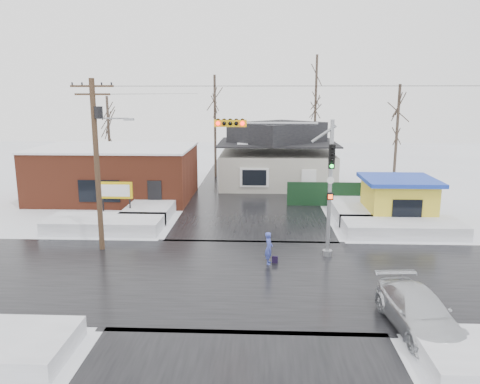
{
  "coord_description": "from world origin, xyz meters",
  "views": [
    {
      "loc": [
        0.5,
        -20.2,
        8.26
      ],
      "look_at": [
        -0.6,
        4.58,
        3.0
      ],
      "focal_mm": 35.0,
      "sensor_mm": 36.0,
      "label": 1
    }
  ],
  "objects_px": {
    "marquee_sign": "(116,191)",
    "kiosk": "(398,199)",
    "car": "(418,312)",
    "traffic_signal": "(299,169)",
    "pedestrian": "(269,248)",
    "utility_pole": "(98,155)"
  },
  "relations": [
    {
      "from": "traffic_signal",
      "to": "car",
      "type": "height_order",
      "value": "traffic_signal"
    },
    {
      "from": "traffic_signal",
      "to": "car",
      "type": "xyz_separation_m",
      "value": [
        3.7,
        -7.61,
        -3.85
      ]
    },
    {
      "from": "kiosk",
      "to": "car",
      "type": "distance_m",
      "value": 15.04
    },
    {
      "from": "marquee_sign",
      "to": "pedestrian",
      "type": "bearing_deg",
      "value": -38.21
    },
    {
      "from": "utility_pole",
      "to": "marquee_sign",
      "type": "xyz_separation_m",
      "value": [
        -1.07,
        5.99,
        -3.19
      ]
    },
    {
      "from": "traffic_signal",
      "to": "pedestrian",
      "type": "height_order",
      "value": "traffic_signal"
    },
    {
      "from": "marquee_sign",
      "to": "kiosk",
      "type": "height_order",
      "value": "kiosk"
    },
    {
      "from": "utility_pole",
      "to": "car",
      "type": "height_order",
      "value": "utility_pole"
    },
    {
      "from": "traffic_signal",
      "to": "pedestrian",
      "type": "distance_m",
      "value": 4.22
    },
    {
      "from": "car",
      "to": "marquee_sign",
      "type": "bearing_deg",
      "value": 131.13
    },
    {
      "from": "traffic_signal",
      "to": "kiosk",
      "type": "xyz_separation_m",
      "value": [
        7.07,
        7.03,
        -3.08
      ]
    },
    {
      "from": "traffic_signal",
      "to": "marquee_sign",
      "type": "distance_m",
      "value": 13.42
    },
    {
      "from": "marquee_sign",
      "to": "car",
      "type": "bearing_deg",
      "value": -43.06
    },
    {
      "from": "traffic_signal",
      "to": "utility_pole",
      "type": "distance_m",
      "value": 10.39
    },
    {
      "from": "pedestrian",
      "to": "marquee_sign",
      "type": "bearing_deg",
      "value": 56.36
    },
    {
      "from": "traffic_signal",
      "to": "utility_pole",
      "type": "bearing_deg",
      "value": 177.05
    },
    {
      "from": "marquee_sign",
      "to": "kiosk",
      "type": "distance_m",
      "value": 18.51
    },
    {
      "from": "car",
      "to": "utility_pole",
      "type": "bearing_deg",
      "value": 144.11
    },
    {
      "from": "pedestrian",
      "to": "car",
      "type": "height_order",
      "value": "pedestrian"
    },
    {
      "from": "traffic_signal",
      "to": "pedestrian",
      "type": "bearing_deg",
      "value": -138.7
    },
    {
      "from": "traffic_signal",
      "to": "kiosk",
      "type": "height_order",
      "value": "traffic_signal"
    },
    {
      "from": "utility_pole",
      "to": "marquee_sign",
      "type": "height_order",
      "value": "utility_pole"
    }
  ]
}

